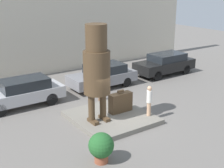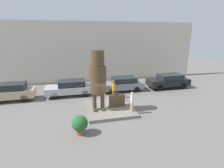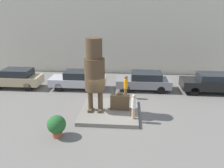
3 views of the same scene
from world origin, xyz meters
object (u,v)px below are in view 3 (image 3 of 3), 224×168
object	(u,v)px
parked_car_silver	(79,79)
planter_pot	(57,125)
parked_car_grey	(144,81)
statue_figure	(95,70)
tourist	(134,106)
parked_car_black	(212,82)
giant_suitcase	(120,102)
worker_hivis	(126,86)
parked_car_tan	(16,78)

from	to	relation	value
parked_car_silver	planter_pot	xyz separation A→B (m)	(0.49, -7.32, -0.16)
parked_car_silver	parked_car_grey	xyz separation A→B (m)	(5.50, 0.23, -0.03)
planter_pot	statue_figure	bearing A→B (deg)	60.31
tourist	parked_car_black	xyz separation A→B (m)	(6.37, 5.47, -0.24)
giant_suitcase	worker_hivis	xyz separation A→B (m)	(0.31, 2.42, 0.25)
parked_car_tan	planter_pot	world-z (taller)	parked_car_tan
tourist	worker_hivis	bearing A→B (deg)	98.53
parked_car_tan	planter_pot	bearing A→B (deg)	129.26
giant_suitcase	parked_car_black	xyz separation A→B (m)	(7.23, 4.24, 0.11)
parked_car_black	planter_pot	size ratio (longest dim) A/B	3.83
tourist	parked_car_grey	distance (m)	5.73
parked_car_silver	parked_car_black	size ratio (longest dim) A/B	0.99
parked_car_grey	giant_suitcase	bearing A→B (deg)	67.74
parked_car_grey	planter_pot	bearing A→B (deg)	56.41
parked_car_tan	tourist	bearing A→B (deg)	152.03
parked_car_silver	planter_pot	size ratio (longest dim) A/B	3.79
parked_car_black	planter_pot	bearing A→B (deg)	35.23
tourist	planter_pot	size ratio (longest dim) A/B	1.28
tourist	parked_car_black	distance (m)	8.40
parked_car_grey	worker_hivis	xyz separation A→B (m)	(-1.50, -2.00, 0.19)
giant_suitcase	parked_car_tan	bearing A→B (deg)	155.97
parked_car_tan	statue_figure	bearing A→B (deg)	150.12
parked_car_black	worker_hivis	distance (m)	7.15
tourist	planter_pot	xyz separation A→B (m)	(-4.07, -1.90, -0.41)
worker_hivis	parked_car_grey	bearing A→B (deg)	53.14
parked_car_tan	parked_car_silver	world-z (taller)	parked_car_tan
giant_suitcase	planter_pot	distance (m)	4.49
parked_car_silver	worker_hivis	xyz separation A→B (m)	(4.01, -1.76, 0.16)
worker_hivis	parked_car_black	bearing A→B (deg)	14.69
planter_pot	worker_hivis	bearing A→B (deg)	57.65
parked_car_silver	parked_car_grey	size ratio (longest dim) A/B	1.04
planter_pot	parked_car_grey	bearing A→B (deg)	56.41
worker_hivis	parked_car_silver	bearing A→B (deg)	156.26
giant_suitcase	planter_pot	world-z (taller)	giant_suitcase
statue_figure	giant_suitcase	distance (m)	2.73
tourist	parked_car_black	world-z (taller)	tourist
tourist	planter_pot	world-z (taller)	tourist
parked_car_grey	parked_car_black	xyz separation A→B (m)	(5.42, -0.18, 0.04)
parked_car_black	giant_suitcase	bearing A→B (deg)	30.37
tourist	parked_car_black	size ratio (longest dim) A/B	0.33
tourist	statue_figure	bearing A→B (deg)	158.37
parked_car_silver	parked_car_grey	bearing A→B (deg)	-177.57
giant_suitcase	parked_car_grey	distance (m)	4.77
statue_figure	giant_suitcase	bearing A→B (deg)	9.62
giant_suitcase	parked_car_grey	world-z (taller)	parked_car_grey
parked_car_silver	worker_hivis	world-z (taller)	worker_hivis
tourist	parked_car_black	bearing A→B (deg)	40.64
giant_suitcase	parked_car_grey	bearing A→B (deg)	67.74
parked_car_black	planter_pot	world-z (taller)	parked_car_black
giant_suitcase	parked_car_black	distance (m)	8.38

